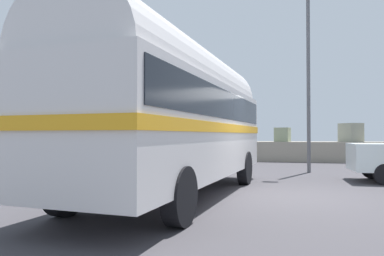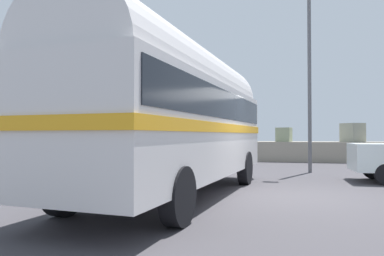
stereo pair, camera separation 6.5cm
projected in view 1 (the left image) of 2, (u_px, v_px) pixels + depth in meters
The scene contains 4 objects.
ground at pixel (289, 196), 8.55m from camera, with size 32.00×26.00×0.02m.
breakwater at pixel (276, 149), 20.11m from camera, with size 31.36×1.93×2.35m.
vintage_coach at pixel (177, 110), 8.54m from camera, with size 3.55×8.83×3.70m.
lamp_post at pixel (308, 73), 13.89m from camera, with size 0.62×0.95×6.94m.
Camera 1 is at (-0.49, -8.87, 1.47)m, focal length 33.72 mm.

